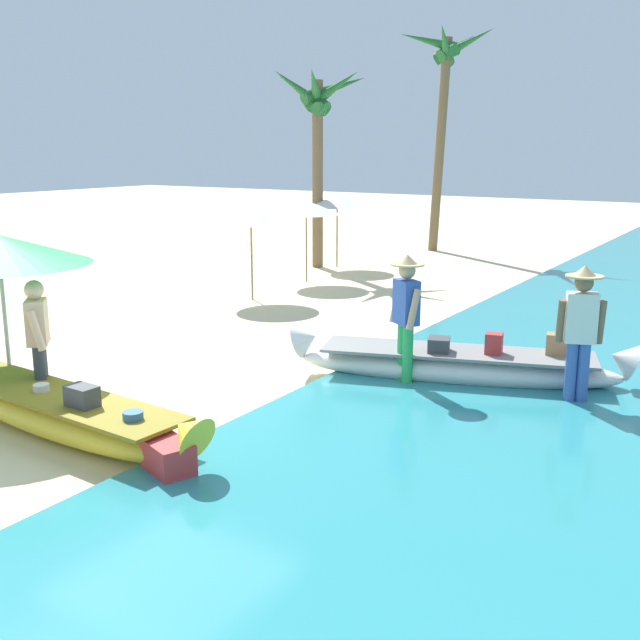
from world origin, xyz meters
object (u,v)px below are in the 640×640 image
person_tourist_customer (39,340)px  boat_white_midground (457,365)px  boat_yellow_foreground (59,412)px  person_vendor_hatted (406,312)px  palm_tree_tall_inland (445,76)px  person_vendor_assistant (580,327)px  cooler_box (168,461)px  palm_tree_leaning_seaward (318,109)px

person_tourist_customer → boat_white_midground: bearing=45.4°
boat_yellow_foreground → person_vendor_hatted: bearing=54.8°
boat_yellow_foreground → boat_white_midground: size_ratio=1.00×
boat_yellow_foreground → palm_tree_tall_inland: size_ratio=0.69×
person_vendor_hatted → person_vendor_assistant: bearing=10.9°
cooler_box → person_vendor_assistant: bearing=76.9°
person_vendor_hatted → cooler_box: (-0.65, -3.76, -0.84)m
boat_yellow_foreground → cooler_box: bearing=-6.9°
person_vendor_hatted → boat_white_midground: bearing=45.6°
person_tourist_customer → boat_yellow_foreground: bearing=-25.6°
boat_white_midground → boat_yellow_foreground: bearing=-126.6°
boat_white_midground → cooler_box: bearing=-105.3°
boat_white_midground → palm_tree_tall_inland: bearing=114.6°
palm_tree_tall_inland → cooler_box: (4.41, -16.50, -4.95)m
boat_yellow_foreground → person_vendor_hatted: 4.40m
boat_white_midground → person_vendor_hatted: (-0.52, -0.53, 0.77)m
boat_white_midground → cooler_box: size_ratio=8.36×
person_vendor_assistant → cooler_box: person_vendor_assistant is taller
palm_tree_tall_inland → palm_tree_leaning_seaward: 5.00m
boat_yellow_foreground → cooler_box: (1.85, -0.22, -0.06)m
person_tourist_customer → cooler_box: size_ratio=3.02×
boat_yellow_foreground → person_vendor_hatted: person_vendor_hatted is taller
person_vendor_hatted → person_vendor_assistant: size_ratio=1.01×
person_vendor_hatted → palm_tree_tall_inland: bearing=111.7°
boat_yellow_foreground → person_tourist_customer: size_ratio=2.76×
palm_tree_leaning_seaward → person_vendor_assistant: bearing=-41.7°
boat_white_midground → person_vendor_assistant: bearing=-4.6°
boat_yellow_foreground → person_tourist_customer: person_tourist_customer is taller
boat_yellow_foreground → person_vendor_assistant: size_ratio=2.54×
person_vendor_assistant → cooler_box: (-2.76, -4.17, -0.82)m
palm_tree_tall_inland → cooler_box: bearing=-75.0°
person_tourist_customer → palm_tree_leaning_seaward: palm_tree_leaning_seaward is taller
boat_white_midground → person_tourist_customer: size_ratio=2.77×
person_tourist_customer → palm_tree_tall_inland: (-1.88, 15.95, 4.23)m
boat_white_midground → palm_tree_leaning_seaward: 10.99m
palm_tree_leaning_seaward → cooler_box: (5.86, -11.84, -3.87)m
person_vendor_assistant → palm_tree_tall_inland: size_ratio=0.27×
boat_white_midground → palm_tree_leaning_seaward: palm_tree_leaning_seaward is taller
person_tourist_customer → person_vendor_hatted: bearing=45.3°
boat_yellow_foreground → palm_tree_tall_inland: palm_tree_tall_inland is taller
cooler_box → boat_yellow_foreground: bearing=-166.5°
person_tourist_customer → palm_tree_leaning_seaward: bearing=106.4°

